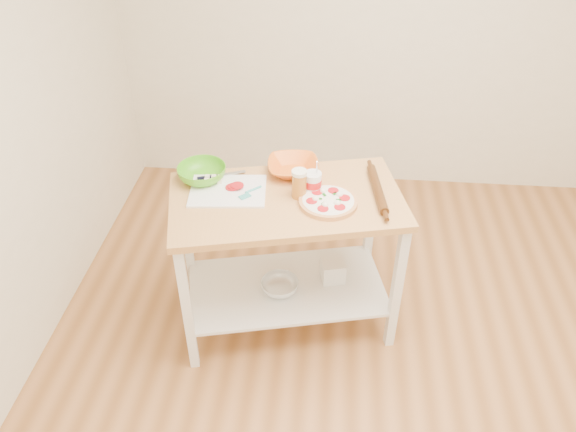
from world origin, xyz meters
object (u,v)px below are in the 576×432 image
(pizza, at_px, (328,201))
(spatula, at_px, (249,193))
(orange_bowl, at_px, (293,167))
(shelf_bin, at_px, (333,270))
(beer_pint, at_px, (299,184))
(yogurt_tub, at_px, (313,182))
(prep_island, at_px, (287,235))
(shelf_glass_bowl, at_px, (280,286))
(green_bowl, at_px, (202,173))
(rolling_pin, at_px, (377,189))
(cutting_board, at_px, (228,190))
(knife, at_px, (215,176))

(pizza, height_order, spatula, pizza)
(orange_bowl, distance_m, shelf_bin, 0.68)
(beer_pint, relative_size, yogurt_tub, 0.79)
(prep_island, relative_size, orange_bowl, 4.76)
(orange_bowl, bearing_deg, shelf_glass_bowl, -99.98)
(pizza, bearing_deg, prep_island, 170.71)
(orange_bowl, height_order, green_bowl, green_bowl)
(spatula, distance_m, beer_pint, 0.27)
(pizza, distance_m, spatula, 0.42)
(prep_island, relative_size, yogurt_tub, 6.62)
(yogurt_tub, bearing_deg, shelf_glass_bowl, -146.20)
(beer_pint, bearing_deg, rolling_pin, 9.74)
(cutting_board, distance_m, green_bowl, 0.19)
(green_bowl, bearing_deg, knife, 13.61)
(prep_island, relative_size, cutting_board, 3.16)
(orange_bowl, xyz_separation_m, yogurt_tub, (0.12, -0.17, 0.02))
(spatula, xyz_separation_m, rolling_pin, (0.67, 0.08, 0.01))
(rolling_pin, bearing_deg, yogurt_tub, -177.53)
(orange_bowl, bearing_deg, spatula, -131.13)
(pizza, distance_m, knife, 0.65)
(spatula, relative_size, shelf_bin, 1.02)
(beer_pint, relative_size, shelf_bin, 1.20)
(beer_pint, bearing_deg, cutting_board, 177.69)
(prep_island, distance_m, orange_bowl, 0.38)
(knife, xyz_separation_m, shelf_glass_bowl, (0.37, -0.19, -0.62))
(cutting_board, height_order, beer_pint, beer_pint)
(shelf_bin, bearing_deg, beer_pint, -159.97)
(pizza, distance_m, green_bowl, 0.71)
(cutting_board, distance_m, yogurt_tub, 0.46)
(prep_island, xyz_separation_m, beer_pint, (0.06, 0.02, 0.33))
(cutting_board, relative_size, rolling_pin, 1.02)
(green_bowl, relative_size, shelf_glass_bowl, 1.19)
(prep_island, bearing_deg, rolling_pin, 10.43)
(pizza, relative_size, spatula, 2.23)
(spatula, height_order, yogurt_tub, yogurt_tub)
(green_bowl, bearing_deg, pizza, -13.41)
(prep_island, bearing_deg, shelf_glass_bowl, -132.64)
(cutting_board, height_order, orange_bowl, orange_bowl)
(pizza, height_order, knife, pizza)
(rolling_pin, relative_size, shelf_bin, 3.11)
(green_bowl, height_order, yogurt_tub, yogurt_tub)
(cutting_board, bearing_deg, green_bowl, 143.15)
(yogurt_tub, bearing_deg, rolling_pin, 2.47)
(knife, distance_m, orange_bowl, 0.43)
(prep_island, relative_size, knife, 5.23)
(shelf_glass_bowl, xyz_separation_m, shelf_bin, (0.30, 0.13, 0.03))
(rolling_pin, bearing_deg, cutting_board, -176.04)
(rolling_pin, relative_size, shelf_glass_bowl, 1.87)
(spatula, relative_size, beer_pint, 0.85)
(rolling_pin, bearing_deg, orange_bowl, 160.86)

